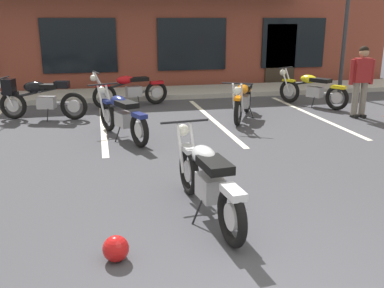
% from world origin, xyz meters
% --- Properties ---
extents(ground_plane, '(80.00, 80.00, 0.00)m').
position_xyz_m(ground_plane, '(0.00, 3.41, 0.00)').
color(ground_plane, '#3D3D42').
extents(sidewalk_kerb, '(22.00, 1.80, 0.14)m').
position_xyz_m(sidewalk_kerb, '(0.00, 10.45, 0.07)').
color(sidewalk_kerb, '#A8A59E').
rests_on(sidewalk_kerb, ground_plane).
extents(brick_storefront_building, '(18.28, 5.98, 3.99)m').
position_xyz_m(brick_storefront_building, '(0.00, 14.27, 2.00)').
color(brick_storefront_building, brown).
rests_on(brick_storefront_building, ground_plane).
extents(painted_stall_lines, '(7.69, 4.80, 0.01)m').
position_xyz_m(painted_stall_lines, '(0.00, 6.85, 0.00)').
color(painted_stall_lines, silver).
rests_on(painted_stall_lines, ground_plane).
extents(motorcycle_foreground_classic, '(0.67, 2.11, 0.98)m').
position_xyz_m(motorcycle_foreground_classic, '(-0.13, 1.96, 0.46)').
color(motorcycle_foreground_classic, black).
rests_on(motorcycle_foreground_classic, ground_plane).
extents(motorcycle_red_sportbike, '(1.07, 2.01, 0.98)m').
position_xyz_m(motorcycle_red_sportbike, '(-0.90, 5.68, 0.46)').
color(motorcycle_red_sportbike, black).
rests_on(motorcycle_red_sportbike, ground_plane).
extents(motorcycle_black_cruiser, '(2.08, 0.88, 0.98)m').
position_xyz_m(motorcycle_black_cruiser, '(-0.50, 8.84, 0.46)').
color(motorcycle_black_cruiser, black).
rests_on(motorcycle_black_cruiser, ground_plane).
extents(motorcycle_silver_naked, '(1.24, 1.93, 0.98)m').
position_xyz_m(motorcycle_silver_naked, '(1.97, 6.78, 0.46)').
color(motorcycle_silver_naked, black).
rests_on(motorcycle_silver_naked, ground_plane).
extents(motorcycle_blue_standard, '(2.07, 0.87, 0.98)m').
position_xyz_m(motorcycle_blue_standard, '(-2.70, 7.77, 0.53)').
color(motorcycle_blue_standard, black).
rests_on(motorcycle_blue_standard, ground_plane).
extents(motorcycle_green_cafe_racer, '(1.34, 1.87, 0.98)m').
position_xyz_m(motorcycle_green_cafe_racer, '(4.27, 7.86, 0.46)').
color(motorcycle_green_cafe_racer, black).
rests_on(motorcycle_green_cafe_racer, ground_plane).
extents(person_in_shorts_foreground, '(0.61, 0.29, 1.68)m').
position_xyz_m(person_in_shorts_foreground, '(4.72, 6.36, 0.95)').
color(person_in_shorts_foreground, black).
rests_on(person_in_shorts_foreground, ground_plane).
extents(helmet_on_pavement, '(0.26, 0.26, 0.26)m').
position_xyz_m(helmet_on_pavement, '(-1.24, 1.17, 0.13)').
color(helmet_on_pavement, '#B71414').
rests_on(helmet_on_pavement, ground_plane).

